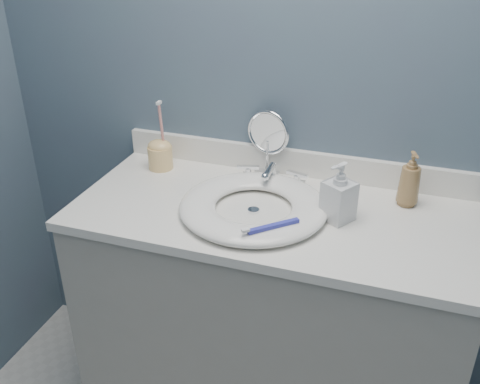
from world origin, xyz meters
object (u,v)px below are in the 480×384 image
at_px(soap_bottle_clear, 339,192).
at_px(toothbrush_holder, 160,153).
at_px(makeup_mirror, 268,140).
at_px(soap_bottle_amber, 410,179).

distance_m(soap_bottle_clear, toothbrush_holder, 0.67).
bearing_deg(soap_bottle_clear, makeup_mirror, 173.01).
distance_m(makeup_mirror, soap_bottle_amber, 0.48).
bearing_deg(makeup_mirror, soap_bottle_clear, -27.18).
bearing_deg(soap_bottle_clear, toothbrush_holder, -160.83).
bearing_deg(toothbrush_holder, soap_bottle_clear, -13.38).
xyz_separation_m(makeup_mirror, toothbrush_holder, (-0.37, -0.08, -0.07)).
bearing_deg(soap_bottle_amber, makeup_mirror, 150.93).
xyz_separation_m(makeup_mirror, soap_bottle_amber, (0.47, -0.08, -0.04)).
height_order(makeup_mirror, soap_bottle_clear, makeup_mirror).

